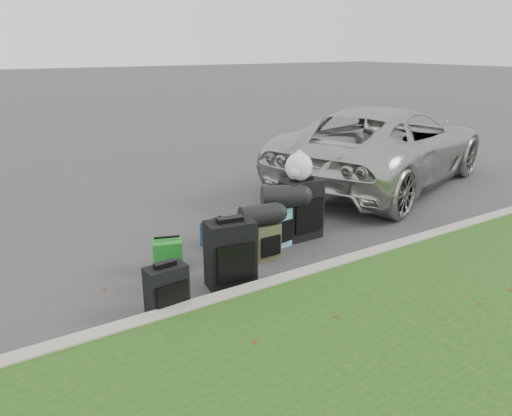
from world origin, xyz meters
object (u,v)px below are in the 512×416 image
suitcase_large_black_left (230,254)px  suitcase_teal (277,228)px  suitcase_large_black_right (301,209)px  suitcase_olive (266,241)px  suitcase_small_black (167,290)px  tote_green (168,255)px  tote_navy (214,233)px  suv (384,145)px

suitcase_large_black_left → suitcase_teal: 1.29m
suitcase_teal → suitcase_large_black_right: suitcase_large_black_right is taller
suitcase_olive → suitcase_large_black_left: bearing=-151.7°
suitcase_small_black → tote_green: suitcase_small_black is taller
suitcase_large_black_left → tote_navy: size_ratio=2.32×
suitcase_olive → suitcase_small_black: bearing=-159.8°
tote_green → tote_navy: 0.95m
suitcase_large_black_left → suv: bearing=34.3°
tote_green → suv: bearing=34.6°
suitcase_olive → suitcase_teal: suitcase_teal is taller
suv → suitcase_small_black: bearing=94.2°
suv → suitcase_olive: size_ratio=11.52×
suitcase_large_black_left → tote_navy: bearing=79.4°
suitcase_olive → suitcase_teal: size_ratio=0.88×
suitcase_teal → tote_navy: (-0.68, 0.51, -0.10)m
suitcase_large_black_left → suitcase_olive: (0.74, 0.40, -0.15)m
suitcase_small_black → suitcase_olive: size_ratio=1.10×
suv → suitcase_olive: (-3.98, -1.81, -0.52)m
suitcase_olive → tote_navy: size_ratio=1.42×
suitcase_small_black → suitcase_olive: bearing=16.7°
suitcase_teal → tote_green: bearing=167.0°
suv → tote_navy: size_ratio=16.37×
suv → suitcase_large_black_right: bearing=95.8°
suv → suitcase_large_black_right: suv is taller
suitcase_large_black_right → tote_navy: suitcase_large_black_right is taller
suitcase_large_black_left → suitcase_teal: size_ratio=1.43×
suitcase_large_black_left → suitcase_large_black_right: suitcase_large_black_right is taller
suv → tote_green: suv is taller
tote_green → tote_navy: (0.86, 0.41, -0.03)m
suitcase_large_black_left → tote_green: (-0.44, 0.76, -0.19)m
suitcase_large_black_left → tote_navy: suitcase_large_black_left is taller
suitcase_large_black_right → tote_green: bearing=179.6°
suitcase_large_black_left → suitcase_large_black_right: bearing=34.6°
suitcase_large_black_left → suitcase_olive: bearing=37.5°
suv → tote_navy: suv is taller
suitcase_large_black_left → tote_green: bearing=129.0°
suitcase_olive → suitcase_teal: 0.44m
suitcase_large_black_left → suitcase_teal: suitcase_large_black_left is taller
suitcase_large_black_right → tote_navy: 1.25m
suitcase_small_black → suitcase_large_black_right: bearing=17.6°
suitcase_large_black_left → tote_navy: 1.26m
suv → suitcase_teal: bearing=94.1°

